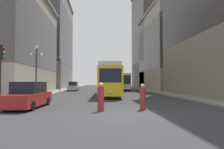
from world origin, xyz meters
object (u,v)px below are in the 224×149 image
Objects in this scene: lamp_post_left_near at (36,63)px; traffic_light_near_left at (1,59)px; transit_bus at (121,81)px; pedestrian_crossing_near at (101,98)px; pedestrian_crossing_far at (143,98)px; streetcar at (109,80)px; parked_car_left_mid at (29,96)px; parked_car_left_near at (73,87)px; lamp_post_left_far at (60,69)px.

traffic_light_near_left is at bearing -88.54° from lamp_post_left_near.
transit_bus is 6.87× the size of pedestrian_crossing_near.
pedestrian_crossing_near is at bearing 153.32° from pedestrian_crossing_far.
traffic_light_near_left is at bearing -110.68° from transit_bus.
streetcar is 17.99m from transit_bus.
streetcar is 14.04m from pedestrian_crossing_far.
lamp_post_left_near is at bearing 106.78° from parked_car_left_mid.
parked_car_left_mid is at bearing 77.00° from pedestrian_crossing_near.
pedestrian_crossing_near reaches higher than pedestrian_crossing_far.
parked_car_left_near is 28.44m from pedestrian_crossing_near.
parked_car_left_mid is 5.44m from pedestrian_crossing_near.
parked_car_left_near is 0.96× the size of parked_car_left_mid.
lamp_post_left_near is at bearing -90.00° from lamp_post_left_far.
transit_bus is 31.61m from pedestrian_crossing_far.
traffic_light_near_left reaches higher than parked_car_left_near.
lamp_post_left_near is (-6.92, 10.04, 3.02)m from pedestrian_crossing_near.
lamp_post_left_far reaches higher than streetcar.
streetcar is 8.49× the size of pedestrian_crossing_far.
streetcar is 15.20m from traffic_light_near_left.
traffic_light_near_left reaches higher than pedestrian_crossing_near.
lamp_post_left_near is (-8.24, -4.32, 1.74)m from streetcar.
transit_bus is 2.16× the size of lamp_post_left_near.
parked_car_left_near is 0.86× the size of lamp_post_left_near.
lamp_post_left_near is (-1.90, 7.94, 3.00)m from parked_car_left_mid.
streetcar is 15.09m from parked_car_left_near.
lamp_post_left_near is at bearing -150.14° from streetcar.
traffic_light_near_left reaches higher than parked_car_left_mid.
pedestrian_crossing_far is at bearing -70.98° from pedestrian_crossing_near.
transit_bus is 1.98× the size of lamp_post_left_far.
parked_car_left_near and parked_car_left_mid have the same top height.
pedestrian_crossing_near is (5.02, -27.99, -0.02)m from parked_car_left_near.
parked_car_left_near reaches higher than pedestrian_crossing_near.
lamp_post_left_far is at bearing 76.20° from pedestrian_crossing_far.
transit_bus is at bearing 0.75° from pedestrian_crossing_near.
transit_bus is 2.51× the size of parked_car_left_near.
pedestrian_crossing_far is at bearing -44.86° from lamp_post_left_near.
pedestrian_crossing_far is 25.70m from lamp_post_left_far.
streetcar reaches higher than pedestrian_crossing_near.
pedestrian_crossing_far is at bearing -93.81° from transit_bus.
streetcar is at bearing 58.01° from traffic_light_near_left.
lamp_post_left_far reaches higher than lamp_post_left_near.
traffic_light_near_left is (-6.70, 1.50, 2.51)m from pedestrian_crossing_near.
lamp_post_left_far is at bearing 98.26° from parked_car_left_mid.
streetcar is at bearing -101.48° from transit_bus.
streetcar reaches higher than parked_car_left_mid.
traffic_light_near_left is (-1.68, -0.59, 2.50)m from parked_car_left_mid.
lamp_post_left_near reaches higher than parked_car_left_near.
lamp_post_left_far reaches higher than traffic_light_near_left.
pedestrian_crossing_near is 12.56m from lamp_post_left_near.
traffic_light_near_left is at bearing -157.33° from parked_car_left_mid.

